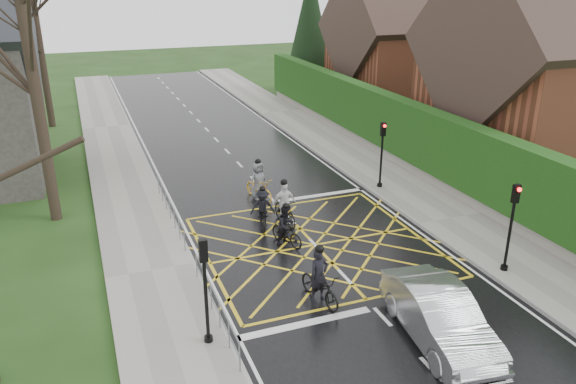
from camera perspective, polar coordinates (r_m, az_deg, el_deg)
ground at (r=21.00m, az=2.76°, el=-5.41°), size 120.00×120.00×0.00m
road at (r=21.00m, az=2.76°, el=-5.40°), size 9.00×80.00×0.01m
sidewalk_right at (r=23.81m, az=16.15°, el=-2.71°), size 3.00×80.00×0.15m
sidewalk_left at (r=19.60m, az=-13.70°, el=-7.90°), size 3.00×80.00×0.15m
stone_wall at (r=29.22m, az=12.08°, el=2.77°), size 0.50×38.00×0.70m
hedge at (r=28.72m, az=12.35°, el=6.08°), size 0.90×38.00×2.80m
house_near at (r=31.12m, az=25.91°, el=10.58°), size 11.80×9.80×11.30m
house_far at (r=41.95m, az=11.88°, el=14.03°), size 9.80×8.80×10.30m
conifer at (r=47.08m, az=2.26°, el=16.00°), size 4.60×4.60×10.00m
tree_near at (r=23.21m, az=-25.27°, el=15.65°), size 9.24×9.24×11.44m
tree_far at (r=39.22m, az=-24.36°, el=16.33°), size 8.40×8.40×10.40m
railing_south at (r=16.43m, az=-7.44°, el=-10.73°), size 0.05×5.04×1.03m
railing_north at (r=23.03m, az=-11.94°, el=-1.21°), size 0.05×6.04×1.03m
traffic_light_ne at (r=26.02m, az=9.48°, el=3.68°), size 0.24×0.31×3.21m
traffic_light_se at (r=19.74m, az=21.66°, el=-3.51°), size 0.24×0.31×3.21m
traffic_light_sw at (r=15.06m, az=-8.36°, el=-10.09°), size 0.24×0.31×3.21m
cyclist_rear at (r=17.38m, az=3.24°, el=-9.26°), size 1.03×2.05×1.90m
cyclist_back at (r=20.77m, az=-0.18°, el=-3.79°), size 1.02×1.70×1.64m
cyclist_mid at (r=22.28m, az=-2.54°, el=-2.01°), size 1.12×1.83×1.68m
cyclist_front at (r=22.39m, az=-0.36°, el=-1.62°), size 1.06×1.94×1.91m
cyclist_lead at (r=24.93m, az=-2.99°, el=0.68°), size 1.18×2.03×1.87m
car at (r=16.13m, az=15.14°, el=-12.13°), size 2.17×4.78×1.52m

